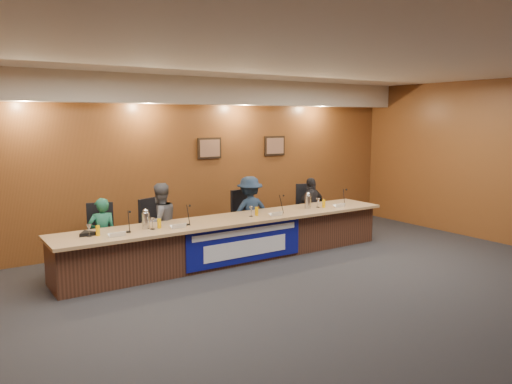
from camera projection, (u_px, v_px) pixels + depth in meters
floor at (325, 301)px, 6.71m from camera, size 10.00×10.00×0.00m
ceiling at (330, 57)px, 6.24m from camera, size 10.00×8.00×0.04m
wall_back at (191, 162)px, 9.77m from camera, size 10.00×0.04×3.20m
soffit at (195, 91)px, 9.37m from camera, size 10.00×0.50×0.50m
dais_body at (233, 240)px, 8.64m from camera, size 6.00×0.80×0.70m
dais_top at (235, 219)px, 8.54m from camera, size 6.10×0.95×0.05m
banner at (246, 243)px, 8.29m from camera, size 2.20×0.02×0.65m
banner_text_upper at (246, 232)px, 8.25m from camera, size 2.00×0.01×0.10m
banner_text_lower at (246, 248)px, 8.29m from camera, size 1.60×0.01×0.28m
wall_photo_left at (209, 148)px, 9.93m from camera, size 0.52×0.04×0.42m
wall_photo_right at (275, 146)px, 10.80m from camera, size 0.52×0.04×0.42m
panelist_a at (102, 235)px, 7.93m from camera, size 0.47×0.34×1.20m
panelist_b at (160, 223)px, 8.45m from camera, size 0.74×0.62×1.37m
panelist_c at (250, 212)px, 9.44m from camera, size 0.93×0.60×1.36m
panelist_d at (311, 207)px, 10.28m from camera, size 0.75×0.36×1.24m
office_chair_a at (101, 241)px, 8.03m from camera, size 0.60×0.60×0.08m
office_chair_b at (158, 233)px, 8.56m from camera, size 0.62×0.62×0.08m
office_chair_c at (247, 222)px, 9.55m from camera, size 0.50×0.50×0.08m
office_chair_d at (308, 213)px, 10.38m from camera, size 0.63×0.63×0.08m
nameplate_a at (118, 234)px, 7.16m from camera, size 0.24×0.08×0.10m
microphone_a at (128, 232)px, 7.45m from camera, size 0.07×0.07×0.02m
juice_glass_a at (98, 231)px, 7.22m from camera, size 0.06×0.06×0.15m
water_glass_a at (89, 231)px, 7.16m from camera, size 0.08×0.08×0.18m
nameplate_b at (179, 225)px, 7.72m from camera, size 0.24×0.08×0.10m
microphone_b at (187, 224)px, 7.96m from camera, size 0.07×0.07×0.02m
juice_glass_b at (159, 223)px, 7.73m from camera, size 0.06×0.06×0.15m
water_glass_b at (152, 224)px, 7.63m from camera, size 0.08×0.08×0.18m
nameplate_c at (277, 213)px, 8.70m from camera, size 0.24×0.08×0.10m
microphone_c at (280, 212)px, 8.98m from camera, size 0.07×0.07×0.02m
juice_glass_c at (257, 211)px, 8.74m from camera, size 0.06×0.06×0.15m
water_glass_c at (251, 211)px, 8.64m from camera, size 0.08×0.08×0.18m
nameplate_d at (340, 205)px, 9.56m from camera, size 0.24×0.08×0.10m
microphone_d at (342, 205)px, 9.72m from camera, size 0.07×0.07×0.02m
juice_glass_d at (324, 204)px, 9.52m from camera, size 0.06×0.06×0.15m
water_glass_d at (318, 203)px, 9.51m from camera, size 0.08×0.08×0.18m
carafe_left at (146, 221)px, 7.67m from camera, size 0.12×0.12×0.25m
carafe_right at (308, 202)px, 9.43m from camera, size 0.12×0.12×0.24m
speakerphone at (87, 234)px, 7.27m from camera, size 0.32×0.32×0.05m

